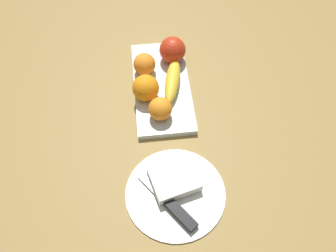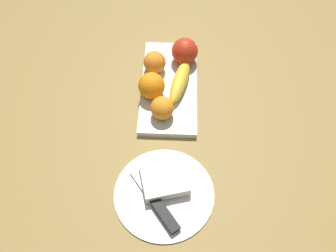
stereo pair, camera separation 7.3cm
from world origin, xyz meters
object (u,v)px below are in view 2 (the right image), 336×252
Objects in this scene: dinner_plate at (165,193)px; knife at (162,209)px; fruit_tray at (170,86)px; apple at (186,51)px; orange_center at (153,86)px; orange_near_apple at (163,108)px; orange_near_banana at (156,62)px; banana at (181,81)px; folded_napkin at (166,179)px.

knife is at bearing 172.75° from dinner_plate.
fruit_tray is 0.11m from apple.
apple is 0.45m from knife.
orange_center is 0.29m from dinner_plate.
orange_center is 0.30× the size of dinner_plate.
orange_near_apple is 0.16m from orange_near_banana.
orange_near_banana is 0.09m from orange_center.
banana is 0.35m from knife.
folded_napkin is (-0.18, -0.01, -0.03)m from orange_near_apple.
knife is (-0.35, 0.03, -0.02)m from banana.
folded_napkin is (0.03, 0.00, 0.02)m from dinner_plate.
apple is at bearing -33.84° from orange_center.
banana is at bearing -23.27° from orange_near_apple.
orange_center is 0.26m from folded_napkin.
orange_near_apple reaches higher than fruit_tray.
fruit_tray is 0.29m from folded_napkin.
banana is at bearing -42.08° from knife.
orange_near_banana reaches higher than folded_napkin.
orange_near_banana is 0.34m from folded_napkin.
knife is (-0.32, -0.04, -0.04)m from orange_center.
orange_near_apple is at bearing -155.05° from orange_center.
banana is at bearing -66.49° from orange_center.
dinner_plate is at bearing -170.80° from orange_center.
fruit_tray is at bearing 0.00° from folded_napkin.
orange_center reaches higher than dinner_plate.
dinner_plate is 2.21× the size of folded_napkin.
orange_near_banana is (-0.04, 0.08, -0.01)m from apple.
orange_near_apple is at bearing 4.33° from folded_napkin.
fruit_tray is at bearing -51.21° from orange_center.
folded_napkin is at bearing -175.67° from orange_near_apple.
dinner_plate is (-0.21, -0.01, -0.04)m from orange_near_apple.
folded_napkin is (-0.25, -0.05, -0.03)m from orange_center.
banana reaches higher than fruit_tray.
apple reaches higher than folded_napkin.
fruit_tray is 2.04× the size of knife.
dinner_plate is at bearing -180.00° from fruit_tray.
knife is at bearing 175.72° from folded_napkin.
knife is at bearing -171.93° from banana.
orange_near_apple is 0.57× the size of folded_napkin.
apple is 0.47× the size of knife.
orange_near_apple is at bearing 164.53° from apple.
knife is (-0.36, 0.01, 0.00)m from fruit_tray.
orange_center is at bearing 128.79° from fruit_tray.
orange_center is (-0.04, 0.05, 0.04)m from fruit_tray.
orange_center reaches higher than folded_napkin.
banana reaches higher than folded_napkin.
dinner_plate is 0.04m from knife.
orange_center is at bearing 24.95° from orange_near_apple.
folded_napkin reaches higher than fruit_tray.
orange_near_apple reaches higher than banana.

